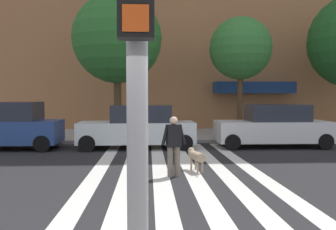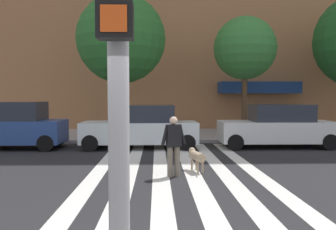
% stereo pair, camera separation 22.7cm
% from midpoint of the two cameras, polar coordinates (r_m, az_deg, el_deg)
% --- Properties ---
extents(ground_plane, '(160.00, 160.00, 0.00)m').
position_cam_midpoint_polar(ground_plane, '(10.22, -1.40, -9.32)').
color(ground_plane, '#232326').
extents(sidewalk_far, '(80.00, 6.00, 0.15)m').
position_cam_midpoint_polar(sidewalk_far, '(19.61, -2.26, -3.21)').
color(sidewalk_far, '#A39EA0').
rests_on(sidewalk_far, ground_plane).
extents(crosswalk_stripes, '(4.95, 12.43, 0.01)m').
position_cam_midpoint_polar(crosswalk_stripes, '(10.24, 0.69, -9.28)').
color(crosswalk_stripes, silver).
rests_on(crosswalk_stripes, ground_plane).
extents(parked_car_near_curb, '(4.23, 1.92, 1.96)m').
position_cam_midpoint_polar(parked_car_near_curb, '(16.14, -24.55, -1.74)').
color(parked_car_near_curb, navy).
rests_on(parked_car_near_curb, ground_plane).
extents(parked_car_behind_first, '(4.87, 2.00, 1.82)m').
position_cam_midpoint_polar(parked_car_behind_first, '(15.04, -5.30, -2.02)').
color(parked_car_behind_first, silver).
rests_on(parked_car_behind_first, ground_plane).
extents(parked_car_third_in_line, '(4.84, 1.95, 1.85)m').
position_cam_midpoint_polar(parked_car_third_in_line, '(15.93, 16.22, -1.82)').
color(parked_car_third_in_line, silver).
rests_on(parked_car_third_in_line, ground_plane).
extents(street_tree_nearest, '(4.39, 4.39, 7.09)m').
position_cam_midpoint_polar(street_tree_nearest, '(18.00, -8.55, 12.01)').
color(street_tree_nearest, '#4C3823').
rests_on(street_tree_nearest, sidewalk_far).
extents(street_tree_middle, '(3.28, 3.28, 6.22)m').
position_cam_midpoint_polar(street_tree_middle, '(19.29, 11.24, 10.41)').
color(street_tree_middle, '#4C3823').
rests_on(street_tree_middle, sidewalk_far).
extents(pedestrian_dog_walker, '(0.70, 0.33, 1.64)m').
position_cam_midpoint_polar(pedestrian_dog_walker, '(9.60, 0.24, -4.50)').
color(pedestrian_dog_walker, '#6B6051').
rests_on(pedestrian_dog_walker, ground_plane).
extents(dog_on_leash, '(0.44, 1.10, 0.65)m').
position_cam_midpoint_polar(dog_on_leash, '(10.40, 3.89, -6.62)').
color(dog_on_leash, tan).
rests_on(dog_on_leash, ground_plane).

